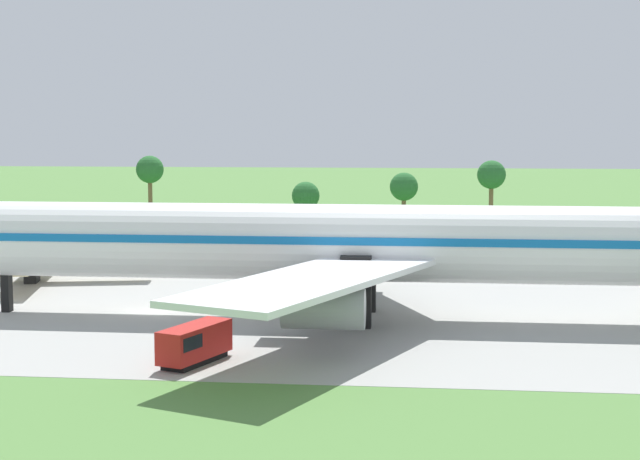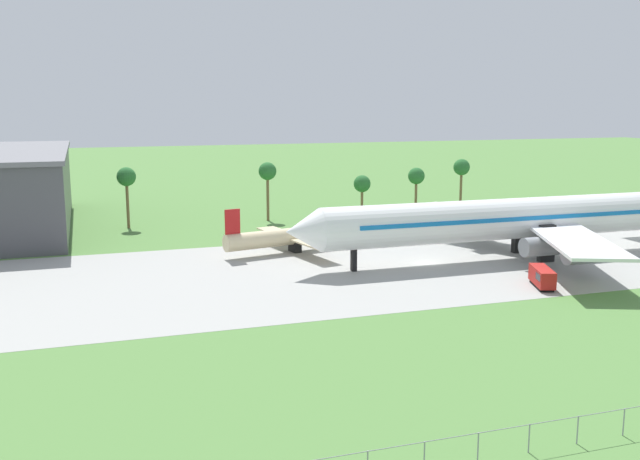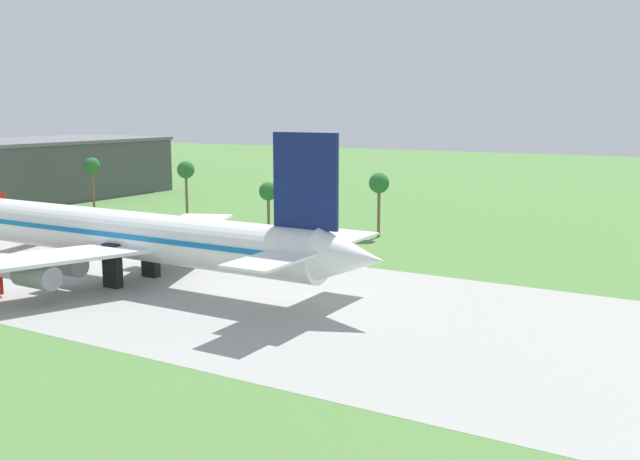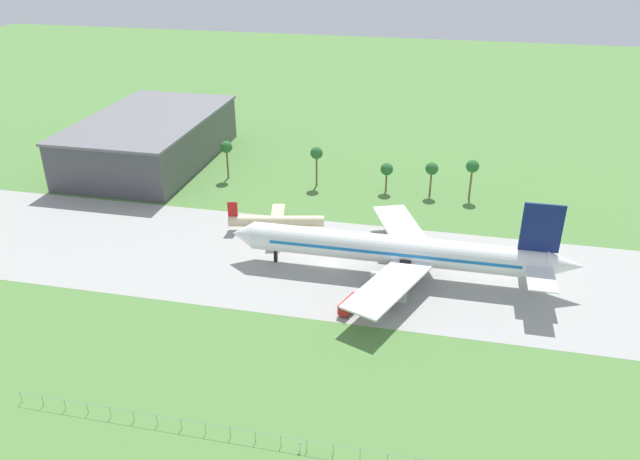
# 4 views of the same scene
# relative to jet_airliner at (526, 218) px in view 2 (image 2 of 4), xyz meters

# --- Properties ---
(ground_plane) EXTENTS (600.00, 600.00, 0.00)m
(ground_plane) POSITION_rel_jet_airliner_xyz_m (-16.12, 1.26, -6.21)
(ground_plane) COLOR #517F3D
(taxiway_strip) EXTENTS (320.00, 44.00, 0.02)m
(taxiway_strip) POSITION_rel_jet_airliner_xyz_m (-16.12, 1.26, -6.20)
(taxiway_strip) COLOR #9E9E99
(taxiway_strip) RESTS_ON ground_plane
(jet_airliner) EXTENTS (76.17, 52.10, 19.95)m
(jet_airliner) POSITION_rel_jet_airliner_xyz_m (0.00, 0.00, 0.00)
(jet_airliner) COLOR white
(jet_airliner) RESTS_ON ground_plane
(regional_aircraft) EXTENTS (24.06, 21.83, 7.78)m
(regional_aircraft) POSITION_rel_jet_airliner_xyz_m (-32.67, 15.38, -3.65)
(regional_aircraft) COLOR beige
(regional_aircraft) RESTS_ON ground_plane
(baggage_tug) EXTENTS (4.03, 6.49, 2.56)m
(baggage_tug) POSITION_rel_jet_airliner_xyz_m (-8.33, -16.33, -4.83)
(baggage_tug) COLOR black
(baggage_tug) RESTS_ON ground_plane
(palm_tree_row) EXTENTS (75.15, 3.60, 11.89)m
(palm_tree_row) POSITION_rel_jet_airliner_xyz_m (-15.15, 46.36, 2.44)
(palm_tree_row) COLOR brown
(palm_tree_row) RESTS_ON ground_plane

